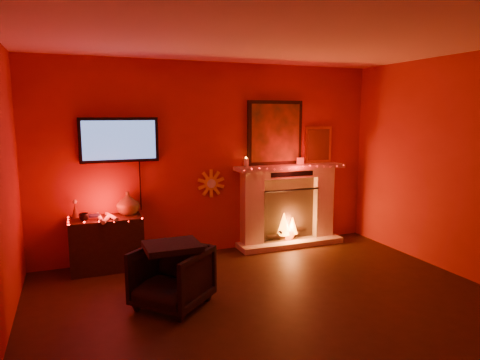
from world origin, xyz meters
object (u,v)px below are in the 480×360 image
(fireplace, at_px, (288,198))
(tv, at_px, (119,140))
(console_table, at_px, (108,239))
(sunburst_clock, at_px, (211,183))
(armchair, at_px, (172,277))

(fireplace, bearing_deg, tv, 178.50)
(tv, relative_size, console_table, 1.26)
(fireplace, relative_size, console_table, 2.21)
(fireplace, height_order, console_table, fireplace)
(sunburst_clock, bearing_deg, tv, -178.76)
(console_table, relative_size, armchair, 1.42)
(console_table, bearing_deg, tv, 41.43)
(tv, relative_size, armchair, 1.79)
(console_table, height_order, armchair, console_table)
(sunburst_clock, relative_size, armchair, 0.58)
(sunburst_clock, height_order, armchair, sunburst_clock)
(tv, distance_m, console_table, 1.29)
(fireplace, xyz_separation_m, armchair, (-2.13, -1.50, -0.41))
(tv, relative_size, sunburst_clock, 3.10)
(fireplace, distance_m, armchair, 2.64)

